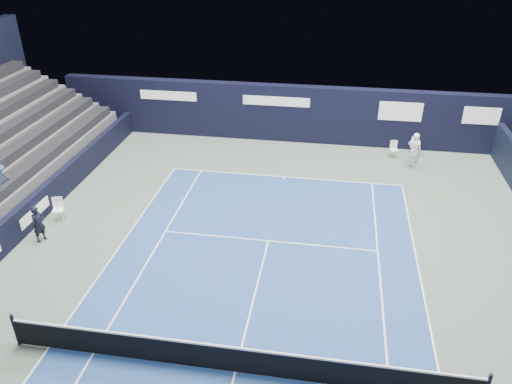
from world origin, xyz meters
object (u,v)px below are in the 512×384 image
tennis_net (235,359)px  tennis_player (414,150)px  folding_chair_back_b (415,144)px  line_judge_chair (58,207)px  folding_chair_back_a (394,146)px

tennis_net → tennis_player: 15.34m
folding_chair_back_b → line_judge_chair: size_ratio=0.92×
folding_chair_back_a → line_judge_chair: line_judge_chair is taller
folding_chair_back_b → line_judge_chair: (-15.12, -9.11, 0.04)m
line_judge_chair → folding_chair_back_b: bearing=12.2°
tennis_net → tennis_player: size_ratio=7.18×
tennis_player → folding_chair_back_a: bearing=126.8°
folding_chair_back_a → tennis_player: tennis_player is taller
line_judge_chair → tennis_net: tennis_net is taller
folding_chair_back_a → tennis_player: size_ratio=0.48×
folding_chair_back_a → tennis_net: 16.08m
folding_chair_back_b → tennis_net: tennis_net is taller
folding_chair_back_a → tennis_net: tennis_net is taller
line_judge_chair → tennis_player: (14.85, 7.40, 0.36)m
tennis_net → folding_chair_back_b: bearing=67.9°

